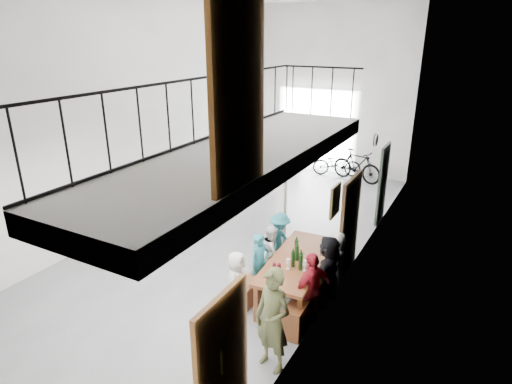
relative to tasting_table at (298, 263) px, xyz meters
The scene contains 24 objects.
floor 2.86m from the tasting_table, 142.59° to the left, with size 12.00×12.00×0.00m, color slate.
room_walls 3.97m from the tasting_table, 142.59° to the left, with size 12.00×12.00×12.00m.
gateway_portal 8.08m from the tasting_table, 108.83° to the left, with size 2.80×0.08×2.80m, color white.
right_wall_decor 1.16m from the tasting_table, 20.19° to the right, with size 0.07×8.28×5.07m.
balcony 2.69m from the tasting_table, 98.73° to the right, with size 1.52×5.62×4.00m.
tasting_table is the anchor object (origin of this frame).
bench_inner 0.85m from the tasting_table, behind, with size 0.29×1.79×0.41m, color brown.
bench_wall 0.58m from the tasting_table, ahead, with size 0.29×2.26×0.52m, color brown.
tableware 0.35m from the tasting_table, 81.70° to the right, with size 0.48×0.88×0.35m.
side_bench 5.02m from the tasting_table, 160.06° to the left, with size 0.40×1.83×0.52m, color brown.
oak_barrel 6.69m from the tasting_table, 130.29° to the left, with size 0.65×0.65×0.96m.
serving_counter 8.33m from the tasting_table, 118.31° to the left, with size 1.76×0.49×0.93m, color #3C2716.
counter_bottles 8.33m from the tasting_table, 118.33° to the left, with size 1.51×0.14×0.28m.
guest_left_a 1.14m from the tasting_table, 132.26° to the right, with size 0.54×0.35×1.11m, color white.
guest_left_b 0.71m from the tasting_table, 167.96° to the right, with size 0.43×0.28×1.17m, color teal.
guest_left_c 0.91m from the tasting_table, 146.80° to the left, with size 0.51×0.40×1.06m, color white.
guest_left_d 1.16m from the tasting_table, 131.38° to the left, with size 0.76×0.44×1.18m, color teal.
guest_right_a 0.77m from the tasting_table, 49.15° to the right, with size 0.77×0.32×1.31m, color #A51C2A.
guest_right_b 0.54m from the tasting_table, 11.29° to the left, with size 1.21×0.38×1.30m, color black.
guest_right_c 0.81m from the tasting_table, 49.57° to the left, with size 0.57×0.37×1.16m, color white.
host_standing 1.81m from the tasting_table, 77.90° to the right, with size 0.58×0.38×1.59m, color #4D512D.
potted_plant 2.05m from the tasting_table, 82.79° to the left, with size 0.43×0.37×0.48m, color #1C471F.
bicycle_near 7.46m from the tasting_table, 103.04° to the left, with size 0.56×1.59×0.84m, color black.
bicycle_far 7.07m from the tasting_table, 97.55° to the left, with size 0.49×1.75×1.05m, color black.
Camera 1 is at (4.74, -7.91, 4.53)m, focal length 30.00 mm.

